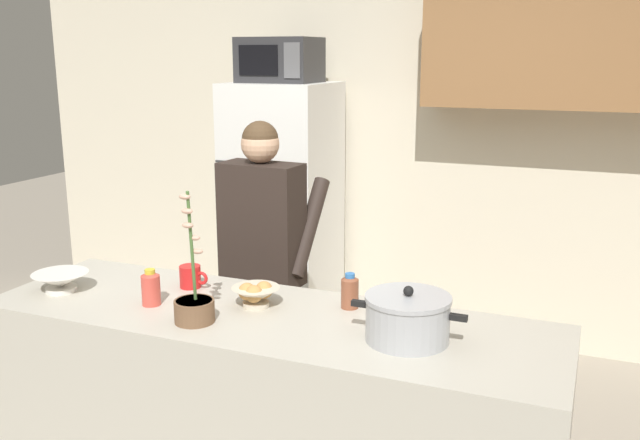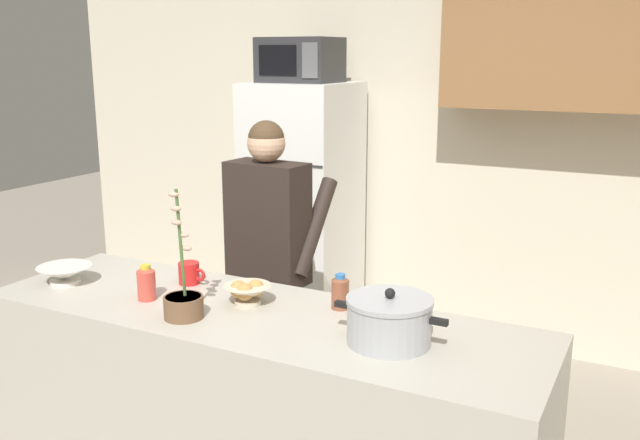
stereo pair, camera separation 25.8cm
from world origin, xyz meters
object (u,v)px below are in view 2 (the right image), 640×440
(empty_bowl, at_px, (65,274))
(bottle_near_edge, at_px, (340,292))
(microwave, at_px, (300,60))
(coffee_mug, at_px, (190,273))
(bread_bowl, at_px, (247,292))
(bottle_mid_counter, at_px, (146,282))
(refrigerator, at_px, (303,212))
(potted_orchid, at_px, (183,300))
(person_near_pot, at_px, (269,241))
(cooking_pot, at_px, (389,320))

(empty_bowl, relative_size, bottle_near_edge, 1.64)
(microwave, bearing_deg, coffee_mug, -77.74)
(bread_bowl, bearing_deg, bottle_mid_counter, -161.06)
(refrigerator, distance_m, bottle_mid_counter, 1.96)
(empty_bowl, height_order, potted_orchid, potted_orchid)
(potted_orchid, bearing_deg, bottle_near_edge, 36.45)
(person_near_pot, distance_m, bread_bowl, 0.75)
(potted_orchid, bearing_deg, coffee_mug, 124.50)
(person_near_pot, bearing_deg, empty_bowl, -122.90)
(bread_bowl, distance_m, bottle_near_edge, 0.37)
(person_near_pot, distance_m, empty_bowl, 0.98)
(bread_bowl, height_order, potted_orchid, potted_orchid)
(refrigerator, relative_size, empty_bowl, 7.37)
(refrigerator, xyz_separation_m, potted_orchid, (0.59, -2.02, 0.13))
(cooking_pot, distance_m, bottle_near_edge, 0.37)
(bread_bowl, relative_size, bottle_mid_counter, 1.30)
(potted_orchid, bearing_deg, bread_bowl, 58.51)
(refrigerator, relative_size, bottle_mid_counter, 11.61)
(person_near_pot, xyz_separation_m, potted_orchid, (0.17, -0.90, 0.01))
(potted_orchid, bearing_deg, empty_bowl, 173.55)
(bottle_mid_counter, bearing_deg, bread_bowl, 18.94)
(bottle_mid_counter, bearing_deg, person_near_pot, 84.05)
(cooking_pot, bearing_deg, person_near_pot, 141.06)
(refrigerator, distance_m, empty_bowl, 1.94)
(empty_bowl, bearing_deg, potted_orchid, -6.45)
(cooking_pot, xyz_separation_m, bottle_near_edge, (-0.29, 0.22, -0.01))
(microwave, xyz_separation_m, person_near_pot, (0.42, -1.09, -0.87))
(empty_bowl, bearing_deg, refrigerator, 86.54)
(person_near_pot, bearing_deg, bottle_near_edge, -39.75)
(refrigerator, xyz_separation_m, empty_bowl, (-0.12, -1.94, 0.11))
(coffee_mug, relative_size, bread_bowl, 0.68)
(microwave, distance_m, coffee_mug, 1.92)
(refrigerator, height_order, microwave, microwave)
(refrigerator, bearing_deg, bottle_mid_counter, -80.24)
(coffee_mug, height_order, potted_orchid, potted_orchid)
(coffee_mug, distance_m, bread_bowl, 0.38)
(refrigerator, xyz_separation_m, coffee_mug, (0.36, -1.69, 0.11))
(cooking_pot, height_order, bread_bowl, cooking_pot)
(bread_bowl, xyz_separation_m, empty_bowl, (-0.84, -0.15, -0.01))
(coffee_mug, height_order, bottle_near_edge, bottle_near_edge)
(person_near_pot, height_order, empty_bowl, person_near_pot)
(cooking_pot, xyz_separation_m, potted_orchid, (-0.78, -0.14, -0.01))
(empty_bowl, xyz_separation_m, bottle_near_edge, (1.19, 0.28, 0.02))
(bottle_mid_counter, bearing_deg, potted_orchid, -19.27)
(microwave, relative_size, potted_orchid, 0.96)
(coffee_mug, distance_m, bottle_near_edge, 0.71)
(microwave, height_order, empty_bowl, microwave)
(coffee_mug, height_order, empty_bowl, coffee_mug)
(person_near_pot, distance_m, cooking_pot, 1.22)
(microwave, xyz_separation_m, bottle_mid_counter, (0.33, -1.91, -0.86))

